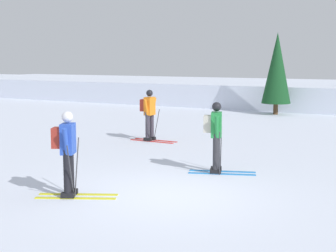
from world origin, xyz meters
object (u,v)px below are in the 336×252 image
at_px(skier_green, 215,134).
at_px(conifer_far_centre, 277,68).
at_px(skier_orange, 149,112).
at_px(skier_blue, 67,149).

distance_m(skier_green, conifer_far_centre, 13.38).
xyz_separation_m(skier_orange, conifer_far_centre, (1.48, 9.81, 1.32)).
height_order(skier_blue, conifer_far_centre, conifer_far_centre).
xyz_separation_m(skier_orange, skier_blue, (2.03, -6.61, 0.00)).
bearing_deg(skier_orange, skier_green, -41.12).
xyz_separation_m(skier_blue, conifer_far_centre, (-0.54, 16.42, 1.32)).
height_order(skier_orange, conifer_far_centre, conifer_far_centre).
relative_size(skier_green, conifer_far_centre, 0.43).
bearing_deg(skier_green, conifer_far_centre, 99.95).
bearing_deg(conifer_far_centre, skier_blue, -88.11).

